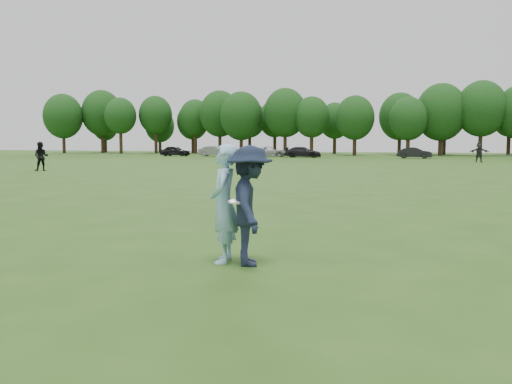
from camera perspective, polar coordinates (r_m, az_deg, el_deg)
ground at (r=9.25m, az=3.18°, el=-7.22°), size 200.00×200.00×0.00m
thrower at (r=8.98m, az=-3.41°, el=-1.25°), size 0.63×0.81×1.97m
defender at (r=8.77m, az=-0.65°, el=-1.44°), size 1.14×1.44×1.95m
player_far_a at (r=40.33m, az=-21.68°, el=3.50°), size 1.21×1.11×2.01m
player_far_d at (r=57.62m, az=22.44°, el=3.89°), size 1.89×0.75×1.99m
car_a at (r=77.77m, az=-8.51°, el=4.29°), size 4.29×1.82×1.45m
car_b at (r=75.98m, az=-4.47°, el=4.29°), size 4.29×1.64×1.40m
car_c at (r=72.90m, az=1.49°, el=4.25°), size 5.18×2.92×1.37m
car_d at (r=70.57m, az=4.96°, el=4.20°), size 4.76×2.07×1.36m
car_f at (r=68.66m, az=16.36°, el=3.97°), size 4.18×1.71×1.35m
disc_in_play at (r=8.63m, az=-2.08°, el=-1.04°), size 0.28×0.28×0.06m
treeline at (r=85.72m, az=18.89°, el=7.86°), size 130.35×18.39×11.74m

